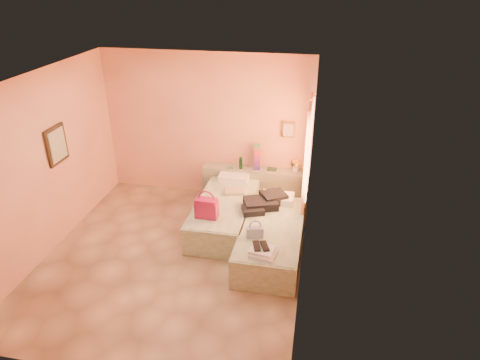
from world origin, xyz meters
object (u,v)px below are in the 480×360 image
object	(u,v)px
flower_vase	(296,164)
blue_handbag	(255,232)
headboard_ledge	(255,184)
green_book	(272,169)
bed_right	(271,239)
water_bottle	(241,163)
towel_stack	(263,252)
bed_left	(225,213)
magenta_handbag	(207,208)

from	to	relation	value
flower_vase	blue_handbag	size ratio (longest dim) A/B	1.06
headboard_ledge	green_book	world-z (taller)	green_book
bed_right	water_bottle	size ratio (longest dim) A/B	8.49
bed_right	flower_vase	world-z (taller)	flower_vase
green_book	blue_handbag	size ratio (longest dim) A/B	0.71
towel_stack	green_book	bearing A→B (deg)	94.33
water_bottle	blue_handbag	bearing A→B (deg)	-73.48
bed_left	water_bottle	world-z (taller)	water_bottle
bed_right	green_book	distance (m)	1.79
flower_vase	magenta_handbag	world-z (taller)	flower_vase
headboard_ledge	towel_stack	size ratio (longest dim) A/B	5.86
bed_right	flower_vase	size ratio (longest dim) A/B	7.48
flower_vase	water_bottle	bearing A→B (deg)	-174.22
bed_right	water_bottle	distance (m)	1.93
water_bottle	blue_handbag	xyz separation A→B (m)	(0.60, -2.02, -0.19)
green_book	blue_handbag	bearing A→B (deg)	-87.19
headboard_ledge	flower_vase	distance (m)	0.88
water_bottle	headboard_ledge	bearing A→B (deg)	5.54
headboard_ledge	blue_handbag	bearing A→B (deg)	-81.36
green_book	magenta_handbag	world-z (taller)	magenta_handbag
green_book	flower_vase	distance (m)	0.46
water_bottle	green_book	size ratio (longest dim) A/B	1.32
headboard_ledge	bed_right	xyz separation A→B (m)	(0.52, -1.70, -0.08)
water_bottle	flower_vase	size ratio (longest dim) A/B	0.88
water_bottle	magenta_handbag	bearing A→B (deg)	-99.05
towel_stack	bed_left	bearing A→B (deg)	121.54
towel_stack	blue_handbag	bearing A→B (deg)	113.80
headboard_ledge	bed_left	xyz separation A→B (m)	(-0.38, -1.05, -0.08)
bed_right	flower_vase	bearing A→B (deg)	83.10
bed_left	flower_vase	bearing A→B (deg)	45.38
flower_vase	green_book	bearing A→B (deg)	-173.57
bed_left	blue_handbag	xyz separation A→B (m)	(0.69, -1.00, 0.33)
headboard_ledge	towel_stack	distance (m)	2.54
bed_left	blue_handbag	world-z (taller)	blue_handbag
headboard_ledge	bed_left	world-z (taller)	headboard_ledge
blue_handbag	towel_stack	distance (m)	0.47
green_book	flower_vase	size ratio (longest dim) A/B	0.67
bed_left	headboard_ledge	bearing A→B (deg)	70.72
bed_right	magenta_handbag	distance (m)	1.15
green_book	towel_stack	xyz separation A→B (m)	(0.19, -2.50, -0.11)
headboard_ledge	bed_right	world-z (taller)	headboard_ledge
flower_vase	magenta_handbag	xyz separation A→B (m)	(-1.29, -1.70, -0.12)
green_book	magenta_handbag	size ratio (longest dim) A/B	0.50
headboard_ledge	magenta_handbag	size ratio (longest dim) A/B	5.70
bed_right	towel_stack	world-z (taller)	towel_stack
water_bottle	flower_vase	bearing A→B (deg)	5.78
bed_left	towel_stack	distance (m)	1.70
headboard_ledge	bed_right	size ratio (longest dim) A/B	1.02
flower_vase	magenta_handbag	size ratio (longest dim) A/B	0.74
headboard_ledge	magenta_handbag	bearing A→B (deg)	-108.48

